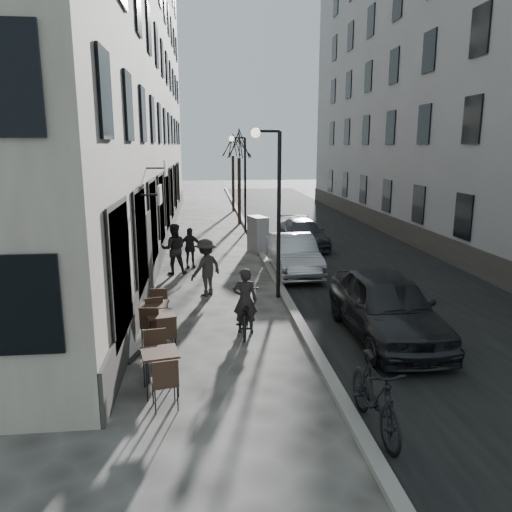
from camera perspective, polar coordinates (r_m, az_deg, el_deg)
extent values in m
plane|color=#393734|center=(10.05, 7.78, -14.80)|extent=(120.00, 120.00, 0.00)
cube|color=black|center=(25.81, 7.71, 2.14)|extent=(7.30, 60.00, 0.00)
cube|color=gray|center=(25.18, -0.39, 2.13)|extent=(0.25, 60.00, 0.12)
cube|color=gray|center=(25.66, -15.33, 19.71)|extent=(4.00, 35.00, 16.00)
cube|color=gray|center=(27.97, 19.93, 18.79)|extent=(4.00, 35.00, 16.00)
cylinder|color=black|center=(14.97, 2.62, 4.46)|extent=(0.12, 0.12, 5.00)
cylinder|color=black|center=(14.78, 1.34, 14.08)|extent=(0.70, 0.08, 0.08)
sphere|color=#FFF2CC|center=(14.74, -0.05, 13.90)|extent=(0.28, 0.28, 0.28)
cylinder|color=black|center=(26.83, -1.25, 8.02)|extent=(0.12, 0.12, 5.00)
cylinder|color=black|center=(26.72, -2.04, 13.36)|extent=(0.70, 0.08, 0.08)
sphere|color=#FFF2CC|center=(26.70, -2.81, 13.25)|extent=(0.28, 0.28, 0.28)
cylinder|color=black|center=(29.85, -1.92, 7.41)|extent=(0.20, 0.20, 3.90)
cylinder|color=black|center=(35.82, -2.63, 8.25)|extent=(0.20, 0.20, 3.90)
cube|color=black|center=(9.67, -10.95, -10.80)|extent=(0.79, 0.79, 0.04)
cylinder|color=black|center=(9.56, -12.36, -13.85)|extent=(0.03, 0.03, 0.78)
cylinder|color=black|center=(9.62, -8.93, -13.55)|extent=(0.03, 0.03, 0.78)
cylinder|color=black|center=(10.07, -12.68, -12.46)|extent=(0.03, 0.03, 0.78)
cylinder|color=black|center=(10.12, -9.43, -12.19)|extent=(0.03, 0.03, 0.78)
cube|color=black|center=(11.82, -10.92, -6.55)|extent=(0.80, 0.80, 0.04)
cylinder|color=black|center=(11.67, -11.93, -8.95)|extent=(0.03, 0.03, 0.76)
cylinder|color=black|center=(11.75, -9.27, -8.67)|extent=(0.03, 0.03, 0.76)
cylinder|color=black|center=(12.17, -12.36, -8.05)|extent=(0.03, 0.03, 0.76)
cylinder|color=black|center=(12.26, -9.82, -7.79)|extent=(0.03, 0.03, 0.76)
cube|color=black|center=(12.52, -11.55, -5.45)|extent=(0.70, 0.70, 0.04)
cylinder|color=black|center=(12.43, -12.93, -7.61)|extent=(0.03, 0.03, 0.77)
cylinder|color=black|center=(12.35, -10.38, -7.63)|extent=(0.03, 0.03, 0.77)
cylinder|color=black|center=(12.95, -12.51, -6.77)|extent=(0.03, 0.03, 0.77)
cylinder|color=black|center=(12.86, -10.06, -6.79)|extent=(0.03, 0.03, 0.77)
cube|color=black|center=(11.58, -14.31, -11.14)|extent=(0.50, 0.74, 0.04)
cube|color=silver|center=(11.38, -14.91, -8.45)|extent=(0.45, 0.73, 1.13)
cube|color=slate|center=(21.81, 0.21, 2.47)|extent=(0.88, 1.19, 1.59)
imported|color=black|center=(12.54, -1.25, -6.51)|extent=(0.89, 1.99, 1.01)
imported|color=black|center=(12.44, -1.26, -5.11)|extent=(0.65, 0.46, 1.66)
imported|color=black|center=(18.35, -9.37, 0.81)|extent=(0.95, 0.76, 1.85)
imported|color=#2C2A27|center=(15.56, -5.74, -1.28)|extent=(1.31, 1.29, 1.80)
imported|color=black|center=(19.24, -7.59, 0.95)|extent=(0.98, 0.59, 1.56)
imported|color=black|center=(12.48, 14.67, -5.54)|extent=(1.92, 4.77, 1.62)
imported|color=#9EA1A7|center=(18.26, 4.31, 0.17)|extent=(1.51, 4.27, 1.41)
imported|color=#34353E|center=(23.14, 5.37, 2.57)|extent=(1.96, 4.39, 1.25)
imported|color=black|center=(8.61, 13.46, -15.27)|extent=(0.67, 2.11, 1.25)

